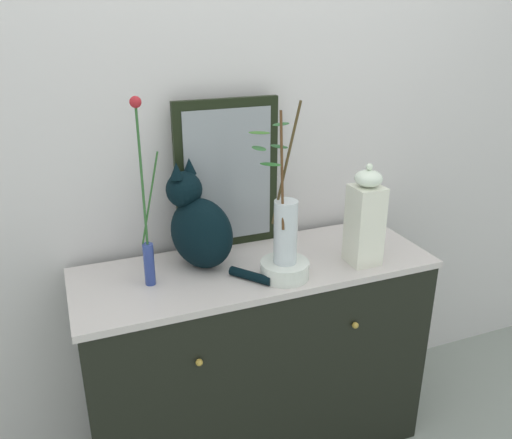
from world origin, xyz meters
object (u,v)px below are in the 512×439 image
(cat_sitting, at_px, (199,225))
(vase_slim_green, at_px, (146,229))
(sideboard, at_px, (256,359))
(mirror_leaning, at_px, (227,175))
(jar_lidded_porcelain, at_px, (365,219))
(bowl_porcelain, at_px, (285,269))
(vase_glass_clear, at_px, (285,226))

(cat_sitting, xyz_separation_m, vase_slim_green, (-0.20, -0.07, 0.04))
(sideboard, bearing_deg, vase_slim_green, 179.80)
(mirror_leaning, bearing_deg, sideboard, -80.76)
(mirror_leaning, bearing_deg, jar_lidded_porcelain, -38.73)
(bowl_porcelain, bearing_deg, sideboard, 115.90)
(cat_sitting, distance_m, vase_slim_green, 0.21)
(bowl_porcelain, bearing_deg, cat_sitting, 142.32)
(mirror_leaning, xyz_separation_m, vase_slim_green, (-0.35, -0.21, -0.08))
(sideboard, relative_size, bowl_porcelain, 7.71)
(mirror_leaning, relative_size, vase_glass_clear, 1.05)
(sideboard, height_order, cat_sitting, cat_sitting)
(cat_sitting, distance_m, vase_glass_clear, 0.31)
(sideboard, height_order, vase_slim_green, vase_slim_green)
(mirror_leaning, bearing_deg, vase_glass_clear, -74.52)
(cat_sitting, bearing_deg, mirror_leaning, 41.34)
(jar_lidded_porcelain, bearing_deg, vase_glass_clear, -179.96)
(sideboard, distance_m, jar_lidded_porcelain, 0.71)
(vase_glass_clear, bearing_deg, vase_slim_green, 164.71)
(jar_lidded_porcelain, bearing_deg, bowl_porcelain, -179.54)
(vase_glass_clear, relative_size, jar_lidded_porcelain, 1.46)
(mirror_leaning, distance_m, jar_lidded_porcelain, 0.54)
(sideboard, bearing_deg, cat_sitting, 159.63)
(cat_sitting, relative_size, jar_lidded_porcelain, 1.03)
(sideboard, height_order, jar_lidded_porcelain, jar_lidded_porcelain)
(sideboard, xyz_separation_m, vase_slim_green, (-0.39, 0.00, 0.62))
(vase_slim_green, distance_m, bowl_porcelain, 0.49)
(vase_slim_green, bearing_deg, cat_sitting, 19.53)
(cat_sitting, height_order, jar_lidded_porcelain, cat_sitting)
(bowl_porcelain, height_order, vase_glass_clear, vase_glass_clear)
(cat_sitting, bearing_deg, vase_slim_green, -160.47)
(sideboard, distance_m, vase_slim_green, 0.73)
(cat_sitting, bearing_deg, bowl_porcelain, -37.68)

